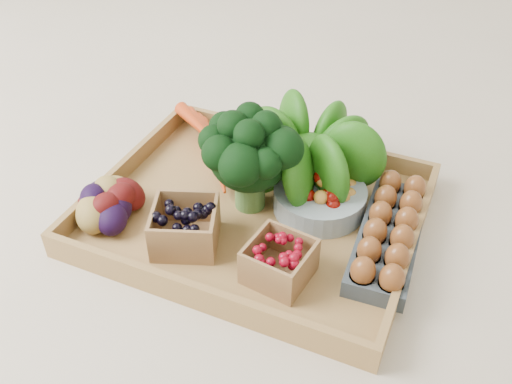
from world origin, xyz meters
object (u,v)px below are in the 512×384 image
at_px(tray, 256,215).
at_px(broccoli, 250,174).
at_px(cherry_bowl, 320,199).
at_px(egg_carton, 389,238).

xyz_separation_m(tray, broccoli, (-0.02, 0.01, 0.08)).
height_order(tray, cherry_bowl, cherry_bowl).
bearing_deg(broccoli, cherry_bowl, 19.12).
distance_m(broccoli, egg_carton, 0.25).
height_order(broccoli, egg_carton, broccoli).
bearing_deg(cherry_bowl, broccoli, -160.88).
xyz_separation_m(broccoli, egg_carton, (0.25, -0.00, -0.05)).
relative_size(cherry_bowl, egg_carton, 0.60).
relative_size(broccoli, egg_carton, 0.66).
bearing_deg(cherry_bowl, tray, -150.84).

